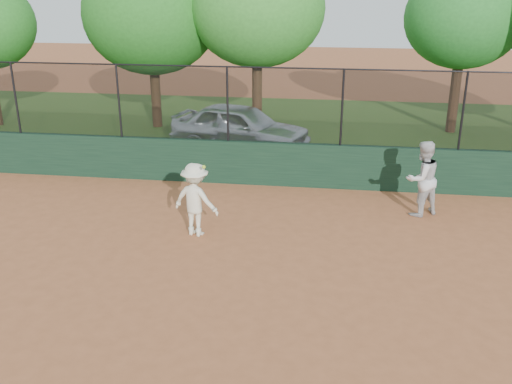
# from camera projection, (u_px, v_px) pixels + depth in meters

# --- Properties ---
(ground) EXTENTS (80.00, 80.00, 0.00)m
(ground) POSITION_uv_depth(u_px,v_px,m) (195.00, 295.00, 10.19)
(ground) COLOR #AE6038
(ground) RESTS_ON ground
(back_wall) EXTENTS (26.00, 0.20, 1.20)m
(back_wall) POSITION_uv_depth(u_px,v_px,m) (247.00, 163.00, 15.54)
(back_wall) COLOR #183522
(back_wall) RESTS_ON ground
(grass_strip) EXTENTS (36.00, 12.00, 0.01)m
(grass_strip) POSITION_uv_depth(u_px,v_px,m) (272.00, 130.00, 21.31)
(grass_strip) COLOR #2A4816
(grass_strip) RESTS_ON ground
(parked_car) EXTENTS (4.88, 2.92, 1.56)m
(parked_car) POSITION_uv_depth(u_px,v_px,m) (240.00, 128.00, 18.47)
(parked_car) COLOR silver
(parked_car) RESTS_ON ground
(player_second) EXTENTS (1.11, 1.05, 1.81)m
(player_second) POSITION_uv_depth(u_px,v_px,m) (422.00, 179.00, 13.38)
(player_second) COLOR silver
(player_second) RESTS_ON ground
(player_main) EXTENTS (1.19, 0.89, 1.73)m
(player_main) POSITION_uv_depth(u_px,v_px,m) (196.00, 200.00, 12.35)
(player_main) COLOR beige
(player_main) RESTS_ON ground
(fence_assembly) EXTENTS (26.00, 0.06, 2.00)m
(fence_assembly) POSITION_uv_depth(u_px,v_px,m) (245.00, 103.00, 14.97)
(fence_assembly) COLOR black
(fence_assembly) RESTS_ON back_wall
(tree_1) EXTENTS (4.95, 4.50, 6.25)m
(tree_1) POSITION_uv_depth(u_px,v_px,m) (151.00, 14.00, 20.41)
(tree_1) COLOR #422A16
(tree_1) RESTS_ON ground
(tree_2) EXTENTS (4.65, 4.23, 6.38)m
(tree_2) POSITION_uv_depth(u_px,v_px,m) (257.00, 8.00, 19.46)
(tree_2) COLOR #4E321B
(tree_2) RESTS_ON ground
(tree_3) EXTENTS (4.08, 3.71, 5.82)m
(tree_3) POSITION_uv_depth(u_px,v_px,m) (464.00, 18.00, 19.67)
(tree_3) COLOR #422816
(tree_3) RESTS_ON ground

